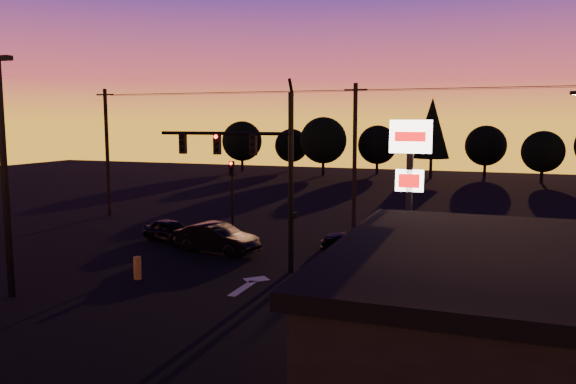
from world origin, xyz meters
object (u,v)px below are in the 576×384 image
Objects in this scene: traffic_signal_mast at (257,162)px; car_right at (365,239)px; pylon_sign at (410,172)px; bollard at (137,268)px; parking_lot_light at (4,161)px; car_left at (171,231)px; car_mid at (217,238)px; secondary_signal at (232,186)px; suv_parked at (465,313)px.

car_right is at bearing 51.89° from traffic_signal_mast.
pylon_sign is 12.19m from bollard.
pylon_sign is at bearing 28.89° from car_right.
parking_lot_light is 17.11m from car_right.
car_left is 0.82× the size of car_mid.
secondary_signal is 1.17× the size of car_left.
parking_lot_light reaches higher than car_left.
car_left is (0.50, 10.69, -4.64)m from parking_lot_light.
pylon_sign is at bearing 137.64° from suv_parked.
traffic_signal_mast is at bearing -115.49° from car_mid.
car_mid is 0.87× the size of suv_parked.
car_left is 10.90m from car_right.
bollard is 0.20× the size of car_right.
secondary_signal is at bearing 140.23° from pylon_sign.
traffic_signal_mast reaches higher than secondary_signal.
car_right is 0.92× the size of suv_parked.
bollard is at bearing -38.65° from car_right.
pylon_sign is 1.31× the size of suv_parked.
secondary_signal is 5.80m from car_mid.
parking_lot_light reaches higher than car_mid.
secondary_signal is at bearing -99.97° from car_right.
car_right is (-3.18, 7.49, -4.22)m from pylon_sign.
traffic_signal_mast is 6.96m from bollard.
bollard is (-11.33, -0.80, -4.42)m from pylon_sign.
suv_parked is (2.20, -2.59, -4.19)m from pylon_sign.
car_mid is (3.61, -1.36, 0.12)m from car_left.
secondary_signal is 4.44× the size of bollard.
bollard is at bearing -179.52° from car_mid.
pylon_sign reaches higher than car_right.
car_mid reaches higher than suv_parked.
traffic_signal_mast is 8.94m from car_left.
car_left is at bearing 158.88° from suv_parked.
traffic_signal_mast is 5.82m from car_mid.
traffic_signal_mast reaches higher than pylon_sign.
secondary_signal is 19.09m from suv_parked.
car_mid is at bearing 144.64° from traffic_signal_mast.
secondary_signal is 0.84× the size of suv_parked.
bollard is (0.67, -10.79, -2.37)m from secondary_signal.
traffic_signal_mast is 1.65× the size of suv_parked.
parking_lot_light is at bearing -37.50° from car_right.
car_right is at bearing 113.03° from pylon_sign.
car_mid is at bearing 156.83° from suv_parked.
parking_lot_light is (-7.40, -6.99, 0.33)m from traffic_signal_mast.
pylon_sign reaches higher than car_left.
secondary_signal is 9.42m from car_right.
parking_lot_light is at bearing -130.62° from bollard.
pylon_sign is at bearing -39.77° from secondary_signal.
car_mid reaches higher than car_left.
parking_lot_light is 2.46× the size of car_left.
traffic_signal_mast is at bearing -56.81° from secondary_signal.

